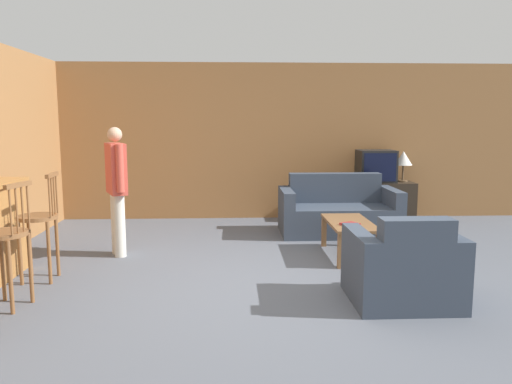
% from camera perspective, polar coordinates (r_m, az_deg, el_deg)
% --- Properties ---
extents(ground_plane, '(24.00, 24.00, 0.00)m').
position_cam_1_polar(ground_plane, '(5.04, 1.93, -10.94)').
color(ground_plane, '#565B66').
extents(wall_back, '(9.40, 0.08, 2.60)m').
position_cam_1_polar(wall_back, '(8.45, -0.04, 5.78)').
color(wall_back, '#9E6B3D').
rests_on(wall_back, ground_plane).
extents(bar_chair_mid, '(0.48, 0.48, 1.12)m').
position_cam_1_polar(bar_chair_mid, '(4.91, -26.68, -5.18)').
color(bar_chair_mid, brown).
rests_on(bar_chair_mid, ground_plane).
extents(bar_chair_far, '(0.42, 0.42, 1.12)m').
position_cam_1_polar(bar_chair_far, '(5.60, -23.53, -3.43)').
color(bar_chair_far, brown).
rests_on(bar_chair_far, ground_plane).
extents(couch_far, '(1.71, 0.90, 0.86)m').
position_cam_1_polar(couch_far, '(7.47, 9.36, -2.33)').
color(couch_far, '#384251').
rests_on(couch_far, ground_plane).
extents(armchair_near, '(0.93, 0.86, 0.84)m').
position_cam_1_polar(armchair_near, '(4.77, 16.47, -8.53)').
color(armchair_near, '#384251').
rests_on(armchair_near, ground_plane).
extents(coffee_table, '(0.51, 1.09, 0.43)m').
position_cam_1_polar(coffee_table, '(6.20, 10.63, -3.94)').
color(coffee_table, brown).
rests_on(coffee_table, ground_plane).
extents(tv_unit, '(1.24, 0.55, 0.65)m').
position_cam_1_polar(tv_unit, '(8.49, 13.40, -1.04)').
color(tv_unit, '#2D2319').
rests_on(tv_unit, ground_plane).
extents(tv, '(0.59, 0.48, 0.52)m').
position_cam_1_polar(tv, '(8.42, 13.54, 2.90)').
color(tv, black).
rests_on(tv, tv_unit).
extents(book_on_table, '(0.25, 0.24, 0.03)m').
position_cam_1_polar(book_on_table, '(5.97, 10.69, -3.62)').
color(book_on_table, maroon).
rests_on(book_on_table, coffee_table).
extents(table_lamp, '(0.29, 0.29, 0.50)m').
position_cam_1_polar(table_lamp, '(8.55, 16.50, 3.63)').
color(table_lamp, brown).
rests_on(table_lamp, tv_unit).
extents(person_by_window, '(0.35, 0.55, 1.57)m').
position_cam_1_polar(person_by_window, '(6.29, -15.65, 0.85)').
color(person_by_window, silver).
rests_on(person_by_window, ground_plane).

